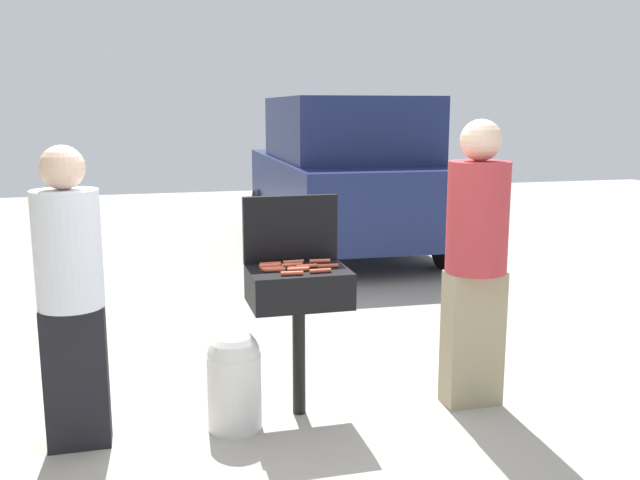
{
  "coord_description": "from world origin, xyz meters",
  "views": [
    {
      "loc": [
        -0.8,
        -3.92,
        1.88
      ],
      "look_at": [
        0.37,
        0.57,
        1.0
      ],
      "focal_mm": 39.05,
      "sensor_mm": 36.0,
      "label": 1
    }
  ],
  "objects_px": {
    "hot_dog_5": "(272,269)",
    "parked_minivan": "(344,173)",
    "hot_dog_6": "(274,270)",
    "bbq_grill": "(299,292)",
    "hot_dog_8": "(292,265)",
    "hot_dog_0": "(320,271)",
    "hot_dog_4": "(270,264)",
    "person_left": "(70,288)",
    "hot_dog_3": "(306,266)",
    "propane_tank": "(234,377)",
    "hot_dog_7": "(293,262)",
    "hot_dog_1": "(298,269)",
    "hot_dog_2": "(292,273)",
    "hot_dog_9": "(328,266)",
    "hot_dog_10": "(298,268)",
    "hot_dog_12": "(270,266)",
    "person_right": "(476,254)",
    "hot_dog_11": "(320,261)"
  },
  "relations": [
    {
      "from": "hot_dog_9",
      "to": "hot_dog_10",
      "type": "distance_m",
      "value": 0.18
    },
    {
      "from": "hot_dog_2",
      "to": "person_left",
      "type": "xyz_separation_m",
      "value": [
        -1.22,
        0.05,
        -0.02
      ]
    },
    {
      "from": "hot_dog_12",
      "to": "hot_dog_11",
      "type": "bearing_deg",
      "value": 9.41
    },
    {
      "from": "hot_dog_1",
      "to": "person_right",
      "type": "relative_size",
      "value": 0.07
    },
    {
      "from": "hot_dog_2",
      "to": "hot_dog_7",
      "type": "relative_size",
      "value": 1.0
    },
    {
      "from": "hot_dog_5",
      "to": "parked_minivan",
      "type": "relative_size",
      "value": 0.03
    },
    {
      "from": "bbq_grill",
      "to": "hot_dog_7",
      "type": "relative_size",
      "value": 7.12
    },
    {
      "from": "parked_minivan",
      "to": "hot_dog_2",
      "type": "bearing_deg",
      "value": 72.1
    },
    {
      "from": "hot_dog_5",
      "to": "person_right",
      "type": "bearing_deg",
      "value": -5.68
    },
    {
      "from": "hot_dog_1",
      "to": "hot_dog_5",
      "type": "relative_size",
      "value": 1.0
    },
    {
      "from": "person_left",
      "to": "hot_dog_3",
      "type": "bearing_deg",
      "value": -3.91
    },
    {
      "from": "hot_dog_4",
      "to": "hot_dog_11",
      "type": "relative_size",
      "value": 1.0
    },
    {
      "from": "bbq_grill",
      "to": "hot_dog_11",
      "type": "height_order",
      "value": "hot_dog_11"
    },
    {
      "from": "hot_dog_3",
      "to": "hot_dog_8",
      "type": "distance_m",
      "value": 0.09
    },
    {
      "from": "hot_dog_8",
      "to": "propane_tank",
      "type": "relative_size",
      "value": 0.21
    },
    {
      "from": "hot_dog_7",
      "to": "hot_dog_11",
      "type": "xyz_separation_m",
      "value": [
        0.17,
        -0.01,
        0.0
      ]
    },
    {
      "from": "hot_dog_2",
      "to": "hot_dog_11",
      "type": "xyz_separation_m",
      "value": [
        0.24,
        0.28,
        0.0
      ]
    },
    {
      "from": "bbq_grill",
      "to": "hot_dog_8",
      "type": "bearing_deg",
      "value": 115.54
    },
    {
      "from": "hot_dog_1",
      "to": "hot_dog_6",
      "type": "distance_m",
      "value": 0.14
    },
    {
      "from": "hot_dog_8",
      "to": "hot_dog_4",
      "type": "bearing_deg",
      "value": 153.49
    },
    {
      "from": "hot_dog_0",
      "to": "hot_dog_8",
      "type": "xyz_separation_m",
      "value": [
        -0.13,
        0.19,
        0.0
      ]
    },
    {
      "from": "hot_dog_0",
      "to": "hot_dog_3",
      "type": "distance_m",
      "value": 0.15
    },
    {
      "from": "hot_dog_10",
      "to": "hot_dog_12",
      "type": "bearing_deg",
      "value": 148.2
    },
    {
      "from": "hot_dog_6",
      "to": "parked_minivan",
      "type": "distance_m",
      "value": 5.36
    },
    {
      "from": "bbq_grill",
      "to": "hot_dog_9",
      "type": "xyz_separation_m",
      "value": [
        0.18,
        -0.02,
        0.16
      ]
    },
    {
      "from": "hot_dog_0",
      "to": "hot_dog_4",
      "type": "distance_m",
      "value": 0.36
    },
    {
      "from": "hot_dog_8",
      "to": "hot_dog_10",
      "type": "relative_size",
      "value": 1.0
    },
    {
      "from": "hot_dog_6",
      "to": "parked_minivan",
      "type": "height_order",
      "value": "parked_minivan"
    },
    {
      "from": "parked_minivan",
      "to": "person_left",
      "type": "bearing_deg",
      "value": 60.72
    },
    {
      "from": "hot_dog_2",
      "to": "hot_dog_10",
      "type": "height_order",
      "value": "same"
    },
    {
      "from": "hot_dog_7",
      "to": "hot_dog_11",
      "type": "height_order",
      "value": "same"
    },
    {
      "from": "hot_dog_3",
      "to": "hot_dog_5",
      "type": "xyz_separation_m",
      "value": [
        -0.22,
        -0.01,
        0.0
      ]
    },
    {
      "from": "hot_dog_2",
      "to": "person_right",
      "type": "relative_size",
      "value": 0.07
    },
    {
      "from": "hot_dog_2",
      "to": "hot_dog_4",
      "type": "bearing_deg",
      "value": 105.85
    },
    {
      "from": "hot_dog_4",
      "to": "parked_minivan",
      "type": "xyz_separation_m",
      "value": [
        1.91,
        4.85,
        0.09
      ]
    },
    {
      "from": "hot_dog_4",
      "to": "hot_dog_9",
      "type": "distance_m",
      "value": 0.36
    },
    {
      "from": "bbq_grill",
      "to": "hot_dog_3",
      "type": "relative_size",
      "value": 7.12
    },
    {
      "from": "hot_dog_2",
      "to": "hot_dog_7",
      "type": "xyz_separation_m",
      "value": [
        0.07,
        0.29,
        0.0
      ]
    },
    {
      "from": "hot_dog_9",
      "to": "hot_dog_12",
      "type": "height_order",
      "value": "same"
    },
    {
      "from": "person_left",
      "to": "parked_minivan",
      "type": "xyz_separation_m",
      "value": [
        3.05,
        5.07,
        0.11
      ]
    },
    {
      "from": "bbq_grill",
      "to": "hot_dog_12",
      "type": "distance_m",
      "value": 0.24
    },
    {
      "from": "hot_dog_3",
      "to": "hot_dog_6",
      "type": "relative_size",
      "value": 1.0
    },
    {
      "from": "hot_dog_4",
      "to": "hot_dog_9",
      "type": "relative_size",
      "value": 1.0
    },
    {
      "from": "bbq_grill",
      "to": "hot_dog_4",
      "type": "distance_m",
      "value": 0.25
    },
    {
      "from": "hot_dog_4",
      "to": "hot_dog_7",
      "type": "distance_m",
      "value": 0.15
    },
    {
      "from": "hot_dog_0",
      "to": "propane_tank",
      "type": "height_order",
      "value": "hot_dog_0"
    },
    {
      "from": "hot_dog_5",
      "to": "parked_minivan",
      "type": "bearing_deg",
      "value": 68.89
    },
    {
      "from": "person_left",
      "to": "person_right",
      "type": "relative_size",
      "value": 0.93
    },
    {
      "from": "hot_dog_9",
      "to": "hot_dog_10",
      "type": "bearing_deg",
      "value": -178.02
    },
    {
      "from": "hot_dog_1",
      "to": "parked_minivan",
      "type": "height_order",
      "value": "parked_minivan"
    }
  ]
}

